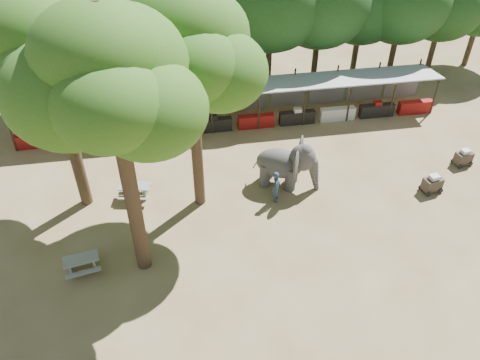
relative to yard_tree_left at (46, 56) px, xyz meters
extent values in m
plane|color=brown|center=(9.13, -7.19, -8.20)|extent=(100.00, 100.00, 0.00)
cube|color=#A9ABB0|center=(9.13, 6.81, -5.70)|extent=(28.00, 2.99, 0.39)
cylinder|color=#2D2319|center=(-3.47, 5.46, -7.00)|extent=(0.12, 0.12, 2.40)
cylinder|color=#2D2319|center=(-3.47, 8.16, -6.80)|extent=(0.12, 0.12, 2.80)
cube|color=maroon|center=(-3.47, 5.71, -7.75)|extent=(2.38, 0.50, 0.90)
cube|color=gray|center=(-3.47, 8.11, -7.20)|extent=(2.52, 0.12, 2.00)
cylinder|color=#2D2319|center=(-0.67, 5.46, -7.00)|extent=(0.12, 0.12, 2.40)
cylinder|color=#2D2319|center=(-0.67, 8.16, -6.80)|extent=(0.12, 0.12, 2.80)
cube|color=gray|center=(-0.67, 5.71, -7.75)|extent=(2.38, 0.50, 0.90)
cube|color=gray|center=(-0.67, 8.11, -7.20)|extent=(2.52, 0.12, 2.00)
cylinder|color=#2D2319|center=(2.13, 5.46, -7.00)|extent=(0.12, 0.12, 2.40)
cylinder|color=#2D2319|center=(2.13, 8.16, -6.80)|extent=(0.12, 0.12, 2.80)
cube|color=silver|center=(2.13, 5.71, -7.75)|extent=(2.38, 0.50, 0.90)
cube|color=gray|center=(2.13, 8.11, -7.20)|extent=(2.52, 0.12, 2.00)
cylinder|color=#2D2319|center=(4.93, 5.46, -7.00)|extent=(0.12, 0.12, 2.40)
cylinder|color=#2D2319|center=(4.93, 8.16, -6.80)|extent=(0.12, 0.12, 2.80)
cube|color=silver|center=(4.93, 5.71, -7.75)|extent=(2.38, 0.50, 0.90)
cube|color=gray|center=(4.93, 8.11, -7.20)|extent=(2.52, 0.12, 2.00)
cylinder|color=#2D2319|center=(7.73, 5.46, -7.00)|extent=(0.12, 0.12, 2.40)
cylinder|color=#2D2319|center=(7.73, 8.16, -6.80)|extent=(0.12, 0.12, 2.80)
cube|color=black|center=(7.73, 5.71, -7.75)|extent=(2.38, 0.50, 0.90)
cube|color=gray|center=(7.73, 8.11, -7.20)|extent=(2.52, 0.12, 2.00)
cylinder|color=#2D2319|center=(10.53, 5.46, -7.00)|extent=(0.12, 0.12, 2.40)
cylinder|color=#2D2319|center=(10.53, 8.16, -6.80)|extent=(0.12, 0.12, 2.80)
cube|color=maroon|center=(10.53, 5.71, -7.75)|extent=(2.38, 0.50, 0.90)
cube|color=gray|center=(10.53, 8.11, -7.20)|extent=(2.52, 0.12, 2.00)
cylinder|color=#2D2319|center=(13.33, 5.46, -7.00)|extent=(0.12, 0.12, 2.40)
cylinder|color=#2D2319|center=(13.33, 8.16, -6.80)|extent=(0.12, 0.12, 2.80)
cube|color=black|center=(13.33, 5.71, -7.75)|extent=(2.38, 0.50, 0.90)
cube|color=gray|center=(13.33, 8.11, -7.20)|extent=(2.52, 0.12, 2.00)
cylinder|color=#2D2319|center=(16.13, 5.46, -7.00)|extent=(0.12, 0.12, 2.40)
cylinder|color=#2D2319|center=(16.13, 8.16, -6.80)|extent=(0.12, 0.12, 2.80)
cube|color=silver|center=(16.13, 5.71, -7.75)|extent=(2.38, 0.50, 0.90)
cube|color=gray|center=(16.13, 8.11, -7.20)|extent=(2.52, 0.12, 2.00)
cylinder|color=#2D2319|center=(18.93, 5.46, -7.00)|extent=(0.12, 0.12, 2.40)
cylinder|color=#2D2319|center=(18.93, 8.16, -6.80)|extent=(0.12, 0.12, 2.80)
cube|color=black|center=(18.93, 5.71, -7.75)|extent=(2.38, 0.50, 0.90)
cube|color=gray|center=(18.93, 8.11, -7.20)|extent=(2.52, 0.12, 2.00)
cylinder|color=#2D2319|center=(21.73, 5.46, -7.00)|extent=(0.12, 0.12, 2.40)
cylinder|color=#2D2319|center=(21.73, 8.16, -6.80)|extent=(0.12, 0.12, 2.80)
cube|color=maroon|center=(21.73, 5.71, -7.75)|extent=(2.38, 0.50, 0.90)
cube|color=gray|center=(21.73, 8.11, -7.20)|extent=(2.52, 0.12, 2.00)
cylinder|color=#332316|center=(0.13, -0.19, -3.60)|extent=(0.60, 0.60, 9.20)
cone|color=#332316|center=(0.13, -0.19, 1.00)|extent=(0.57, 0.57, 2.88)
ellipsoid|color=#245214|center=(-1.27, 0.11, -0.38)|extent=(4.80, 4.80, 3.94)
ellipsoid|color=#245214|center=(1.33, -0.79, -0.78)|extent=(4.20, 4.20, 3.44)
ellipsoid|color=#245214|center=(0.33, 0.91, 0.22)|extent=(5.20, 5.20, 4.26)
ellipsoid|color=#245214|center=(0.13, -1.49, -0.08)|extent=(3.80, 3.80, 3.12)
ellipsoid|color=#245214|center=(-0.17, 0.01, 1.02)|extent=(4.40, 4.40, 3.61)
cylinder|color=#332316|center=(3.13, -5.19, -3.00)|extent=(0.64, 0.64, 10.40)
cone|color=#332316|center=(3.13, -5.19, 2.20)|extent=(0.61, 0.61, 3.25)
ellipsoid|color=#245214|center=(1.73, -4.89, 0.64)|extent=(4.80, 4.80, 3.94)
ellipsoid|color=#245214|center=(4.33, -5.79, 0.24)|extent=(4.20, 4.20, 3.44)
ellipsoid|color=#245214|center=(3.33, -4.09, 1.24)|extent=(5.20, 5.20, 4.26)
ellipsoid|color=#245214|center=(3.13, -6.49, 0.94)|extent=(3.80, 3.80, 3.12)
ellipsoid|color=#245214|center=(2.83, -4.99, 2.04)|extent=(4.40, 4.40, 3.61)
cylinder|color=#332316|center=(6.13, -1.19, -3.40)|extent=(0.56, 0.56, 9.60)
cone|color=#332316|center=(6.13, -1.19, 1.40)|extent=(0.53, 0.53, 3.00)
ellipsoid|color=#245214|center=(4.73, -0.89, -0.04)|extent=(4.80, 4.80, 3.94)
ellipsoid|color=#245214|center=(7.33, -1.79, -0.44)|extent=(4.20, 4.20, 3.44)
ellipsoid|color=#245214|center=(6.33, -0.09, 0.56)|extent=(5.20, 5.20, 4.26)
ellipsoid|color=#245214|center=(6.13, -2.49, 0.26)|extent=(3.80, 3.80, 3.12)
ellipsoid|color=#245214|center=(5.83, -0.99, 1.36)|extent=(4.40, 4.40, 3.61)
cylinder|color=#332316|center=(-4.20, 11.81, -6.33)|extent=(0.44, 0.44, 3.74)
ellipsoid|color=#0D330D|center=(-4.20, 11.81, -2.68)|extent=(6.46, 5.95, 5.61)
cylinder|color=#332316|center=(-0.87, 11.81, -6.33)|extent=(0.44, 0.44, 3.74)
ellipsoid|color=#0D330D|center=(-0.87, 11.81, -2.68)|extent=(6.46, 5.95, 5.61)
cylinder|color=#332316|center=(2.47, 11.81, -6.33)|extent=(0.44, 0.44, 3.74)
ellipsoid|color=#0D330D|center=(2.47, 11.81, -2.68)|extent=(6.46, 5.95, 5.61)
cylinder|color=#332316|center=(5.80, 11.81, -6.33)|extent=(0.44, 0.44, 3.74)
ellipsoid|color=#0D330D|center=(5.80, 11.81, -2.68)|extent=(6.46, 5.95, 5.61)
cylinder|color=#332316|center=(9.13, 11.81, -6.33)|extent=(0.44, 0.44, 3.74)
ellipsoid|color=#0D330D|center=(9.13, 11.81, -2.68)|extent=(6.46, 5.95, 5.61)
cylinder|color=#332316|center=(12.47, 11.81, -6.33)|extent=(0.44, 0.44, 3.74)
ellipsoid|color=#0D330D|center=(12.47, 11.81, -2.68)|extent=(6.46, 5.95, 5.61)
cylinder|color=#332316|center=(15.80, 11.81, -6.33)|extent=(0.44, 0.44, 3.74)
ellipsoid|color=#0D330D|center=(15.80, 11.81, -2.68)|extent=(6.46, 5.95, 5.61)
cylinder|color=#332316|center=(19.13, 11.81, -6.33)|extent=(0.44, 0.44, 3.74)
ellipsoid|color=#0D330D|center=(19.13, 11.81, -2.68)|extent=(6.46, 5.95, 5.61)
cylinder|color=#332316|center=(22.47, 11.81, -6.33)|extent=(0.44, 0.44, 3.74)
ellipsoid|color=#0D330D|center=(22.47, 11.81, -2.68)|extent=(6.46, 5.95, 5.61)
cylinder|color=#332316|center=(25.80, 11.81, -6.33)|extent=(0.44, 0.44, 3.74)
ellipsoid|color=#0D330D|center=(25.80, 11.81, -2.68)|extent=(6.46, 5.95, 5.61)
cylinder|color=#332316|center=(29.13, 11.81, -6.33)|extent=(0.44, 0.44, 3.74)
ellipsoid|color=#3C3A39|center=(10.66, -0.29, -6.85)|extent=(2.99, 2.46, 1.67)
cylinder|color=#3C3A39|center=(9.84, -0.36, -7.50)|extent=(0.79, 0.79, 1.41)
cylinder|color=#3C3A39|center=(10.18, 0.36, -7.50)|extent=(0.79, 0.79, 1.41)
cylinder|color=#3C3A39|center=(11.14, -0.95, -7.50)|extent=(0.79, 0.79, 1.41)
cylinder|color=#3C3A39|center=(11.47, -0.23, -7.50)|extent=(0.79, 0.79, 1.41)
ellipsoid|color=#3C3A39|center=(11.78, -0.81, -6.25)|extent=(1.79, 1.65, 1.55)
ellipsoid|color=#3C3A39|center=(11.24, -1.40, -6.21)|extent=(0.75, 1.26, 1.59)
ellipsoid|color=#3C3A39|center=(11.88, -0.02, -6.21)|extent=(0.75, 1.26, 1.59)
cone|color=#3C3A39|center=(12.47, -1.12, -7.32)|extent=(0.85, 0.85, 1.76)
imported|color=#26384C|center=(10.16, -1.74, -7.27)|extent=(0.61, 0.77, 1.87)
cube|color=gray|center=(0.38, -5.06, -7.45)|extent=(1.66, 1.00, 0.06)
cube|color=gray|center=(-0.13, -5.15, -7.84)|extent=(0.22, 0.63, 0.73)
cube|color=gray|center=(0.89, -4.96, -7.84)|extent=(0.22, 0.63, 0.73)
cube|color=gray|center=(0.49, -5.62, -7.77)|extent=(1.57, 0.55, 0.05)
cube|color=gray|center=(0.27, -4.50, -7.77)|extent=(1.57, 0.55, 0.05)
cube|color=gray|center=(2.74, -0.25, -7.43)|extent=(1.72, 1.04, 0.06)
cube|color=gray|center=(2.21, -0.15, -7.82)|extent=(0.23, 0.65, 0.75)
cube|color=gray|center=(3.26, -0.35, -7.82)|extent=(0.23, 0.65, 0.75)
cube|color=gray|center=(2.62, -0.83, -7.75)|extent=(1.63, 0.57, 0.05)
cube|color=gray|center=(2.85, 0.33, -7.75)|extent=(1.63, 0.57, 0.05)
cube|color=#312921|center=(18.77, -2.43, -7.69)|extent=(1.10, 0.78, 0.71)
cylinder|color=black|center=(18.43, -2.83, -8.05)|extent=(0.31, 0.11, 0.30)
cylinder|color=black|center=(19.23, -2.68, -8.05)|extent=(0.31, 0.11, 0.30)
cylinder|color=black|center=(18.31, -2.17, -8.05)|extent=(0.31, 0.11, 0.30)
cylinder|color=black|center=(19.11, -2.03, -8.05)|extent=(0.31, 0.11, 0.30)
cube|color=silver|center=(18.77, -2.43, -7.24)|extent=(0.57, 0.49, 0.25)
cube|color=#312921|center=(21.80, -0.41, -7.72)|extent=(1.05, 0.73, 0.68)
cylinder|color=black|center=(21.47, -0.79, -8.06)|extent=(0.30, 0.11, 0.29)
cylinder|color=black|center=(22.23, -0.66, -8.06)|extent=(0.30, 0.11, 0.29)
cylinder|color=black|center=(21.36, -0.16, -8.06)|extent=(0.30, 0.11, 0.29)
cylinder|color=black|center=(22.12, -0.03, -8.06)|extent=(0.30, 0.11, 0.29)
cube|color=silver|center=(21.80, -0.41, -7.28)|extent=(0.54, 0.46, 0.24)
camera|label=1|loc=(5.08, -20.27, 8.37)|focal=35.00mm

